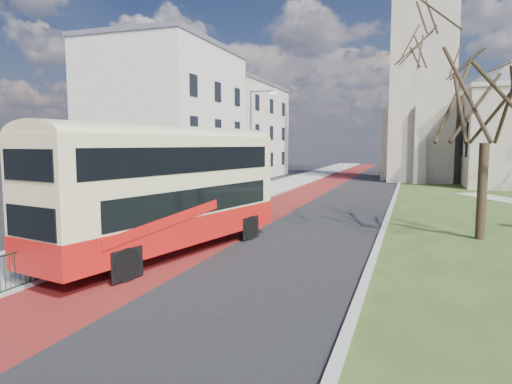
% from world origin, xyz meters
% --- Properties ---
extents(ground, '(160.00, 160.00, 0.00)m').
position_xyz_m(ground, '(0.00, 0.00, 0.00)').
color(ground, black).
rests_on(ground, ground).
extents(road_carriageway, '(9.00, 120.00, 0.01)m').
position_xyz_m(road_carriageway, '(1.50, 20.00, 0.01)').
color(road_carriageway, black).
rests_on(road_carriageway, ground).
extents(bus_lane, '(3.40, 120.00, 0.01)m').
position_xyz_m(bus_lane, '(-1.20, 20.00, 0.01)').
color(bus_lane, '#591414').
rests_on(bus_lane, ground).
extents(pavement_west, '(4.00, 120.00, 0.12)m').
position_xyz_m(pavement_west, '(-5.00, 20.00, 0.06)').
color(pavement_west, gray).
rests_on(pavement_west, ground).
extents(kerb_west, '(0.25, 120.00, 0.13)m').
position_xyz_m(kerb_west, '(-3.00, 20.00, 0.07)').
color(kerb_west, '#999993').
rests_on(kerb_west, ground).
extents(kerb_east, '(0.25, 80.00, 0.13)m').
position_xyz_m(kerb_east, '(6.10, 22.00, 0.07)').
color(kerb_east, '#999993').
rests_on(kerb_east, ground).
extents(pedestrian_railing, '(0.07, 24.00, 1.12)m').
position_xyz_m(pedestrian_railing, '(-2.95, 4.00, 0.55)').
color(pedestrian_railing, '#0C3720').
rests_on(pedestrian_railing, ground).
extents(gothic_church, '(16.38, 18.00, 40.00)m').
position_xyz_m(gothic_church, '(12.56, 38.00, 13.13)').
color(gothic_church, gray).
rests_on(gothic_church, ground).
extents(street_block_near, '(10.30, 14.30, 13.00)m').
position_xyz_m(street_block_near, '(-14.00, 22.00, 6.51)').
color(street_block_near, beige).
rests_on(street_block_near, ground).
extents(street_block_far, '(10.30, 16.30, 11.50)m').
position_xyz_m(street_block_far, '(-14.00, 38.00, 5.76)').
color(street_block_far, beige).
rests_on(street_block_far, ground).
extents(streetlamp, '(2.13, 0.18, 8.00)m').
position_xyz_m(streetlamp, '(-4.35, 18.00, 4.59)').
color(streetlamp, gray).
rests_on(streetlamp, pavement_west).
extents(bus, '(4.73, 11.14, 4.54)m').
position_xyz_m(bus, '(-1.12, -0.44, 2.59)').
color(bus, '#B21310').
rests_on(bus, ground).
extents(winter_tree_near, '(8.40, 8.40, 10.50)m').
position_xyz_m(winter_tree_near, '(10.11, 6.08, 7.32)').
color(winter_tree_near, '#302518').
rests_on(winter_tree_near, grass_green).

